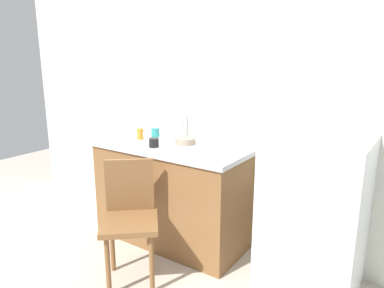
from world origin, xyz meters
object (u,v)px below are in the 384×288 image
object	(u,v)px
refrigerator	(314,216)
cup_white	(164,143)
cup_black	(154,143)
cup_teal	(155,132)
chair	(130,215)
cup_orange	(140,134)
terracotta_bowl	(185,141)

from	to	relation	value
refrigerator	cup_white	xyz separation A→B (m)	(-1.21, -0.13, 0.38)
refrigerator	cup_white	world-z (taller)	refrigerator
cup_black	cup_teal	bearing A→B (deg)	128.16
chair	cup_black	xyz separation A→B (m)	(-0.16, 0.48, 0.43)
cup_white	cup_orange	world-z (taller)	cup_orange
chair	cup_orange	world-z (taller)	cup_orange
cup_orange	cup_teal	bearing A→B (deg)	73.17
cup_teal	terracotta_bowl	bearing A→B (deg)	-10.37
cup_orange	refrigerator	bearing A→B (deg)	-0.26
terracotta_bowl	cup_teal	xyz separation A→B (m)	(-0.40, 0.07, 0.01)
refrigerator	cup_white	bearing A→B (deg)	-173.73
cup_teal	cup_black	bearing A→B (deg)	-51.84
chair	cup_white	distance (m)	0.66
cup_black	terracotta_bowl	bearing A→B (deg)	56.48
chair	cup_black	size ratio (longest dim) A/B	10.80
cup_white	cup_orange	distance (m)	0.41
cup_white	cup_black	bearing A→B (deg)	-175.06
cup_black	cup_orange	xyz separation A→B (m)	(-0.29, 0.15, 0.01)
terracotta_bowl	cup_black	world-z (taller)	cup_black
terracotta_bowl	cup_white	size ratio (longest dim) A/B	1.80
chair	cup_teal	distance (m)	0.99
refrigerator	terracotta_bowl	distance (m)	1.21
cup_teal	cup_orange	xyz separation A→B (m)	(-0.05, -0.16, 0.01)
chair	terracotta_bowl	size ratio (longest dim) A/B	4.99
cup_white	cup_teal	world-z (taller)	cup_white
chair	cup_teal	xyz separation A→B (m)	(-0.41, 0.79, 0.43)
refrigerator	chair	size ratio (longest dim) A/B	1.26
terracotta_bowl	cup_white	xyz separation A→B (m)	(-0.06, -0.23, 0.02)
cup_teal	cup_orange	distance (m)	0.17
chair	terracotta_bowl	xyz separation A→B (m)	(-0.01, 0.71, 0.42)
terracotta_bowl	cup_orange	size ratio (longest dim) A/B	1.76
chair	cup_orange	bearing A→B (deg)	84.79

